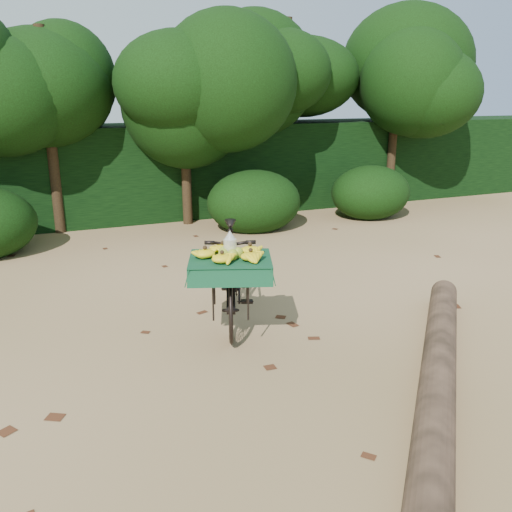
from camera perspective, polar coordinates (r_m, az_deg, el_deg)
name	(u,v)px	position (r m, az deg, el deg)	size (l,w,h in m)	color
ground	(279,334)	(5.65, 2.44, -8.19)	(80.00, 80.00, 0.00)	tan
vendor_bicycle	(231,274)	(5.75, -2.67, -1.86)	(1.22, 1.92, 1.08)	black
fallen_log	(438,369)	(4.93, 18.65, -11.21)	(0.29, 0.29, 3.98)	brown
hedge_backdrop	(148,170)	(11.25, -11.35, 8.82)	(26.00, 1.80, 1.80)	black
tree_row	(117,116)	(10.26, -14.43, 14.07)	(14.50, 2.00, 4.00)	black
bush_clumps	(201,209)	(9.53, -5.78, 4.93)	(8.80, 1.70, 0.90)	black
leaf_litter	(255,311)	(6.20, -0.11, -5.82)	(7.00, 7.30, 0.01)	#482413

